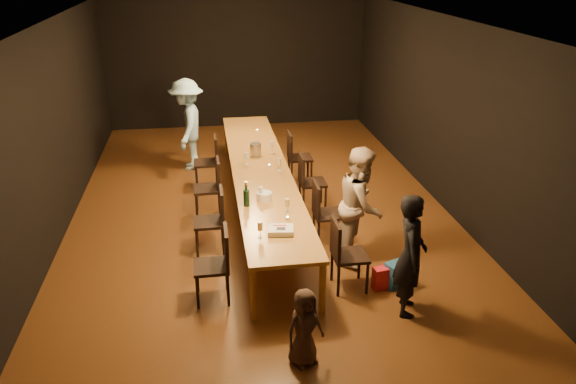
{
  "coord_description": "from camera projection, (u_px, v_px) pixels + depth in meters",
  "views": [
    {
      "loc": [
        -0.82,
        -8.26,
        3.91
      ],
      "look_at": [
        0.2,
        -1.58,
        1.0
      ],
      "focal_mm": 35.0,
      "sensor_mm": 36.0,
      "label": 1
    }
  ],
  "objects": [
    {
      "name": "ground",
      "position": [
        261.0,
        211.0,
        9.16
      ],
      "size": [
        10.0,
        10.0,
        0.0
      ],
      "primitive_type": "plane",
      "color": "#4A2112",
      "rests_on": "ground"
    },
    {
      "name": "wineglass_4",
      "position": [
        246.0,
        159.0,
        8.97
      ],
      "size": [
        0.06,
        0.06,
        0.21
      ],
      "primitive_type": null,
      "color": "silver",
      "rests_on": "table"
    },
    {
      "name": "chair_right_0",
      "position": [
        350.0,
        255.0,
        6.91
      ],
      "size": [
        0.42,
        0.42,
        0.93
      ],
      "primitive_type": null,
      "rotation": [
        0.0,
        0.0,
        -1.57
      ],
      "color": "black",
      "rests_on": "ground"
    },
    {
      "name": "wineglass_5",
      "position": [
        272.0,
        147.0,
        9.51
      ],
      "size": [
        0.06,
        0.06,
        0.21
      ],
      "primitive_type": null,
      "color": "silver",
      "rests_on": "table"
    },
    {
      "name": "wineglass_3",
      "position": [
        279.0,
        165.0,
        8.71
      ],
      "size": [
        0.06,
        0.06,
        0.21
      ],
      "primitive_type": null,
      "color": "beige",
      "rests_on": "table"
    },
    {
      "name": "man_blue",
      "position": [
        188.0,
        125.0,
        10.65
      ],
      "size": [
        0.75,
        1.18,
        1.74
      ],
      "primitive_type": "imported",
      "rotation": [
        0.0,
        0.0,
        -1.67
      ],
      "color": "#98CBEC",
      "rests_on": "ground"
    },
    {
      "name": "chair_right_3",
      "position": [
        300.0,
        157.0,
        10.18
      ],
      "size": [
        0.42,
        0.42,
        0.93
      ],
      "primitive_type": null,
      "rotation": [
        0.0,
        0.0,
        -1.57
      ],
      "color": "black",
      "rests_on": "ground"
    },
    {
      "name": "room_shell",
      "position": [
        259.0,
        85.0,
        8.34
      ],
      "size": [
        6.04,
        10.04,
        3.02
      ],
      "color": "black",
      "rests_on": "ground"
    },
    {
      "name": "wineglass_2",
      "position": [
        261.0,
        194.0,
        7.67
      ],
      "size": [
        0.06,
        0.06,
        0.21
      ],
      "primitive_type": null,
      "color": "silver",
      "rests_on": "table"
    },
    {
      "name": "chair_left_1",
      "position": [
        209.0,
        221.0,
        7.77
      ],
      "size": [
        0.42,
        0.42,
        0.93
      ],
      "primitive_type": null,
      "rotation": [
        0.0,
        0.0,
        1.57
      ],
      "color": "black",
      "rests_on": "ground"
    },
    {
      "name": "champagne_bottle",
      "position": [
        246.0,
        194.0,
        7.49
      ],
      "size": [
        0.1,
        0.1,
        0.35
      ],
      "primitive_type": null,
      "rotation": [
        0.0,
        0.0,
        -0.27
      ],
      "color": "black",
      "rests_on": "table"
    },
    {
      "name": "child",
      "position": [
        304.0,
        327.0,
        5.64
      ],
      "size": [
        0.49,
        0.42,
        0.86
      ],
      "primitive_type": "imported",
      "rotation": [
        0.0,
        0.0,
        0.43
      ],
      "color": "#412D24",
      "rests_on": "ground"
    },
    {
      "name": "ice_bucket",
      "position": [
        256.0,
        149.0,
        9.38
      ],
      "size": [
        0.23,
        0.23,
        0.21
      ],
      "primitive_type": "cylinder",
      "rotation": [
        0.0,
        0.0,
        0.21
      ],
      "color": "#A8A8AC",
      "rests_on": "table"
    },
    {
      "name": "plate_stack",
      "position": [
        264.0,
        196.0,
        7.7
      ],
      "size": [
        0.26,
        0.26,
        0.12
      ],
      "primitive_type": "cylinder",
      "rotation": [
        0.0,
        0.0,
        -0.27
      ],
      "color": "white",
      "rests_on": "table"
    },
    {
      "name": "chair_right_2",
      "position": [
        313.0,
        182.0,
        9.09
      ],
      "size": [
        0.42,
        0.42,
        0.93
      ],
      "primitive_type": null,
      "rotation": [
        0.0,
        0.0,
        -1.57
      ],
      "color": "black",
      "rests_on": "ground"
    },
    {
      "name": "chair_right_1",
      "position": [
        329.0,
        213.0,
        8.0
      ],
      "size": [
        0.42,
        0.42,
        0.93
      ],
      "primitive_type": null,
      "rotation": [
        0.0,
        0.0,
        -1.57
      ],
      "color": "black",
      "rests_on": "ground"
    },
    {
      "name": "woman_tan",
      "position": [
        361.0,
        205.0,
        7.46
      ],
      "size": [
        0.87,
        0.96,
        1.61
      ],
      "primitive_type": "imported",
      "rotation": [
        0.0,
        0.0,
        1.15
      ],
      "color": "beige",
      "rests_on": "ground"
    },
    {
      "name": "tealight_far",
      "position": [
        257.0,
        130.0,
        10.67
      ],
      "size": [
        0.05,
        0.05,
        0.03
      ],
      "primitive_type": "cylinder",
      "color": "#B2B7B2",
      "rests_on": "table"
    },
    {
      "name": "woman_birthday",
      "position": [
        411.0,
        255.0,
        6.36
      ],
      "size": [
        0.48,
        0.61,
        1.48
      ],
      "primitive_type": "imported",
      "rotation": [
        0.0,
        0.0,
        1.31
      ],
      "color": "black",
      "rests_on": "ground"
    },
    {
      "name": "tealight_near",
      "position": [
        288.0,
        218.0,
        7.17
      ],
      "size": [
        0.05,
        0.05,
        0.03
      ],
      "primitive_type": "cylinder",
      "color": "#B2B7B2",
      "rests_on": "table"
    },
    {
      "name": "chair_left_0",
      "position": [
        211.0,
        265.0,
        6.68
      ],
      "size": [
        0.42,
        0.42,
        0.93
      ],
      "primitive_type": null,
      "rotation": [
        0.0,
        0.0,
        1.57
      ],
      "color": "black",
      "rests_on": "ground"
    },
    {
      "name": "birthday_cake",
      "position": [
        281.0,
        230.0,
        6.82
      ],
      "size": [
        0.34,
        0.29,
        0.07
      ],
      "rotation": [
        0.0,
        0.0,
        -0.14
      ],
      "color": "white",
      "rests_on": "table"
    },
    {
      "name": "gift_bag_red",
      "position": [
        383.0,
        278.0,
        7.02
      ],
      "size": [
        0.27,
        0.17,
        0.29
      ],
      "primitive_type": "cube",
      "rotation": [
        0.0,
        0.0,
        0.17
      ],
      "color": "red",
      "rests_on": "ground"
    },
    {
      "name": "wineglass_1",
      "position": [
        287.0,
        206.0,
        7.3
      ],
      "size": [
        0.06,
        0.06,
        0.21
      ],
      "primitive_type": null,
      "color": "beige",
      "rests_on": "table"
    },
    {
      "name": "wineglass_0",
      "position": [
        260.0,
        230.0,
        6.69
      ],
      "size": [
        0.06,
        0.06,
        0.21
      ],
      "primitive_type": null,
      "color": "beige",
      "rests_on": "table"
    },
    {
      "name": "chair_left_2",
      "position": [
        207.0,
        188.0,
        8.86
      ],
      "size": [
        0.42,
        0.42,
        0.93
      ],
      "primitive_type": null,
      "rotation": [
        0.0,
        0.0,
        1.57
      ],
      "color": "black",
      "rests_on": "ground"
    },
    {
      "name": "chair_left_3",
      "position": [
        206.0,
        162.0,
        9.95
      ],
      "size": [
        0.42,
        0.42,
        0.93
      ],
      "primitive_type": null,
      "rotation": [
        0.0,
        0.0,
        1.57
      ],
      "color": "black",
      "rests_on": "ground"
    },
    {
      "name": "gift_bag_blue",
      "position": [
        396.0,
        274.0,
        7.05
      ],
      "size": [
        0.32,
        0.27,
        0.33
      ],
      "primitive_type": "cube",
      "rotation": [
        0.0,
        0.0,
        0.4
      ],
      "color": "#2865B0",
      "rests_on": "ground"
    },
    {
      "name": "table",
      "position": [
        260.0,
        171.0,
        8.88
      ],
      "size": [
        0.9,
        6.0,
        0.75
      ],
      "color": "olive",
      "rests_on": "ground"
    },
    {
      "name": "tealight_mid",
      "position": [
        269.0,
        166.0,
        8.92
      ],
      "size": [
        0.05,
        0.05,
        0.03
      ],
      "primitive_type": "cylinder",
      "color": "#B2B7B2",
      "rests_on": "table"
    }
  ]
}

